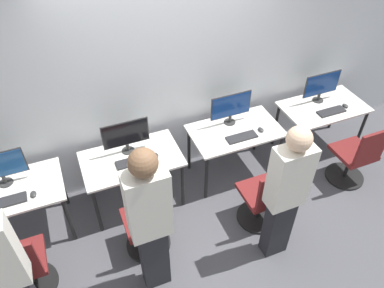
% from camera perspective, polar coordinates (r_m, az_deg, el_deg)
% --- Properties ---
extents(ground_plane, '(20.00, 20.00, 0.00)m').
position_cam_1_polar(ground_plane, '(4.58, 0.62, -9.04)').
color(ground_plane, '#4C4C51').
extents(wall_back, '(12.00, 0.05, 2.80)m').
position_cam_1_polar(wall_back, '(4.21, -3.37, 10.96)').
color(wall_back, silver).
rests_on(wall_back, ground_plane).
extents(desk_far_left, '(1.08, 0.65, 0.71)m').
position_cam_1_polar(desk_far_left, '(4.25, -26.07, -7.28)').
color(desk_far_left, silver).
rests_on(desk_far_left, ground_plane).
extents(keyboard_far_left, '(0.37, 0.13, 0.02)m').
position_cam_1_polar(keyboard_far_left, '(4.09, -26.37, -7.87)').
color(keyboard_far_left, '#262628').
rests_on(keyboard_far_left, desk_far_left).
extents(mouse_far_left, '(0.06, 0.09, 0.03)m').
position_cam_1_polar(mouse_far_left, '(4.04, -23.02, -7.03)').
color(mouse_far_left, '#333333').
rests_on(mouse_far_left, desk_far_left).
extents(office_chair_far_left, '(0.48, 0.48, 0.90)m').
position_cam_1_polar(office_chair_far_left, '(3.97, -24.28, -17.07)').
color(office_chair_far_left, black).
rests_on(office_chair_far_left, ground_plane).
extents(person_far_left, '(0.36, 0.23, 1.73)m').
position_cam_1_polar(person_far_left, '(3.30, -27.02, -16.89)').
color(person_far_left, '#232328').
rests_on(person_far_left, ground_plane).
extents(desk_left, '(1.08, 0.65, 0.71)m').
position_cam_1_polar(desk_left, '(4.21, -9.12, -2.94)').
color(desk_left, silver).
rests_on(desk_left, ground_plane).
extents(monitor_left, '(0.51, 0.14, 0.41)m').
position_cam_1_polar(monitor_left, '(4.10, -10.05, 1.34)').
color(monitor_left, '#2D2D2D').
rests_on(monitor_left, desk_left).
extents(keyboard_left, '(0.37, 0.13, 0.02)m').
position_cam_1_polar(keyboard_left, '(4.10, -8.99, -2.67)').
color(keyboard_left, '#262628').
rests_on(keyboard_left, desk_left).
extents(mouse_left, '(0.06, 0.09, 0.03)m').
position_cam_1_polar(mouse_left, '(4.13, -5.56, -1.73)').
color(mouse_left, '#333333').
rests_on(mouse_left, desk_left).
extents(office_chair_left, '(0.48, 0.48, 0.90)m').
position_cam_1_polar(office_chair_left, '(3.93, -6.80, -12.54)').
color(office_chair_left, black).
rests_on(office_chair_left, ground_plane).
extents(person_left, '(0.36, 0.23, 1.76)m').
position_cam_1_polar(person_left, '(3.23, -6.43, -11.43)').
color(person_left, '#232328').
rests_on(person_left, ground_plane).
extents(desk_right, '(1.08, 0.65, 0.71)m').
position_cam_1_polar(desk_right, '(4.55, 6.57, 1.34)').
color(desk_right, silver).
rests_on(desk_right, ground_plane).
extents(monitor_right, '(0.51, 0.14, 0.41)m').
position_cam_1_polar(monitor_right, '(4.46, 5.95, 5.63)').
color(monitor_right, '#2D2D2D').
rests_on(monitor_right, desk_right).
extents(keyboard_right, '(0.37, 0.13, 0.02)m').
position_cam_1_polar(keyboard_right, '(4.39, 7.58, 1.05)').
color(keyboard_right, '#262628').
rests_on(keyboard_right, desk_right).
extents(mouse_right, '(0.06, 0.09, 0.03)m').
position_cam_1_polar(mouse_right, '(4.52, 10.45, 2.18)').
color(mouse_right, '#333333').
rests_on(mouse_right, desk_right).
extents(office_chair_right, '(0.48, 0.48, 0.90)m').
position_cam_1_polar(office_chair_right, '(4.20, 10.85, -8.38)').
color(office_chair_right, black).
rests_on(office_chair_right, ground_plane).
extents(person_right, '(0.36, 0.22, 1.68)m').
position_cam_1_polar(person_right, '(3.59, 14.13, -7.10)').
color(person_right, '#232328').
rests_on(person_right, ground_plane).
extents(desk_far_right, '(1.08, 0.65, 0.71)m').
position_cam_1_polar(desk_far_right, '(5.19, 19.28, 4.74)').
color(desk_far_right, silver).
rests_on(desk_far_right, ground_plane).
extents(monitor_far_right, '(0.51, 0.14, 0.41)m').
position_cam_1_polar(monitor_far_right, '(5.10, 19.15, 8.43)').
color(monitor_far_right, '#2D2D2D').
rests_on(monitor_far_right, desk_far_right).
extents(keyboard_far_right, '(0.37, 0.13, 0.02)m').
position_cam_1_polar(keyboard_far_right, '(5.05, 20.46, 4.66)').
color(keyboard_far_right, '#262628').
rests_on(keyboard_far_right, desk_far_right).
extents(mouse_far_right, '(0.06, 0.09, 0.03)m').
position_cam_1_polar(mouse_far_right, '(5.21, 22.33, 5.42)').
color(mouse_far_right, '#333333').
rests_on(mouse_far_right, desk_far_right).
extents(office_chair_far_right, '(0.48, 0.48, 0.90)m').
position_cam_1_polar(office_chair_far_right, '(4.99, 23.56, -2.10)').
color(office_chair_far_right, black).
rests_on(office_chair_far_right, ground_plane).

